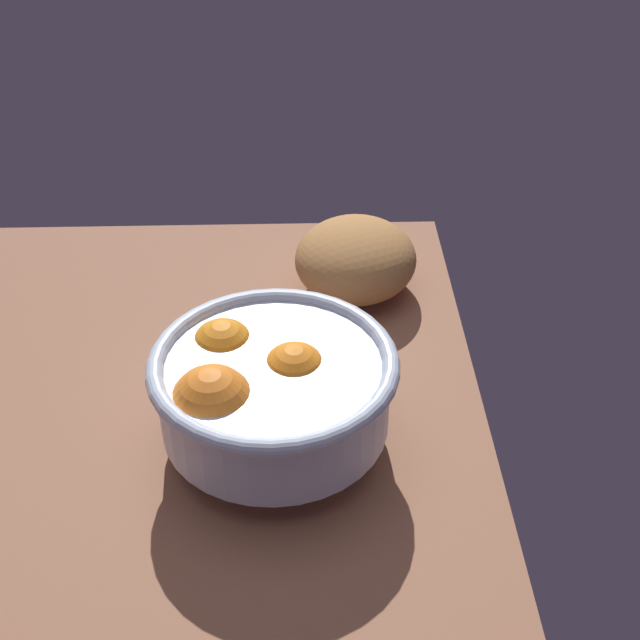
# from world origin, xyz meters

# --- Properties ---
(ground_plane) EXTENTS (0.69, 0.66, 0.03)m
(ground_plane) POSITION_xyz_m (0.00, 0.00, -0.01)
(ground_plane) COLOR #946146
(fruit_bowl) EXTENTS (0.22, 0.22, 0.12)m
(fruit_bowl) POSITION_xyz_m (-0.13, 0.08, 0.07)
(fruit_bowl) COLOR silver
(fruit_bowl) RESTS_ON ground
(bread_loaf) EXTENTS (0.17, 0.18, 0.08)m
(bread_loaf) POSITION_xyz_m (-0.23, -0.18, 0.04)
(bread_loaf) COLOR #B37B44
(bread_loaf) RESTS_ON ground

